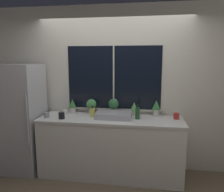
% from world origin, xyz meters
% --- Properties ---
extents(ground_plane, '(14.00, 14.00, 0.00)m').
position_xyz_m(ground_plane, '(0.00, 0.00, 0.00)').
color(ground_plane, brown).
extents(wall_back, '(8.00, 0.09, 2.70)m').
position_xyz_m(wall_back, '(0.00, 0.68, 1.35)').
color(wall_back, silver).
rests_on(wall_back, ground_plane).
extents(wall_left, '(0.06, 7.00, 2.70)m').
position_xyz_m(wall_left, '(-2.15, 1.50, 1.35)').
color(wall_left, silver).
rests_on(wall_left, ground_plane).
extents(counter, '(2.22, 0.64, 0.93)m').
position_xyz_m(counter, '(0.00, 0.31, 0.47)').
color(counter, white).
rests_on(counter, ground_plane).
extents(refrigerator, '(0.71, 0.64, 1.76)m').
position_xyz_m(refrigerator, '(-1.51, 0.28, 0.88)').
color(refrigerator, '#B7B7BC').
rests_on(refrigerator, ground_plane).
extents(sink, '(0.55, 0.38, 0.27)m').
position_xyz_m(sink, '(0.05, 0.33, 0.98)').
color(sink, '#ADADB2').
rests_on(sink, counter).
extents(potted_plant_far_left, '(0.13, 0.13, 0.24)m').
position_xyz_m(potted_plant_far_left, '(-0.69, 0.55, 1.06)').
color(potted_plant_far_left, silver).
rests_on(potted_plant_far_left, counter).
extents(potted_plant_left, '(0.17, 0.17, 0.25)m').
position_xyz_m(potted_plant_left, '(-0.36, 0.55, 1.08)').
color(potted_plant_left, silver).
rests_on(potted_plant_left, counter).
extents(potted_plant_center, '(0.17, 0.17, 0.26)m').
position_xyz_m(potted_plant_center, '(0.01, 0.55, 1.09)').
color(potted_plant_center, silver).
rests_on(potted_plant_center, counter).
extents(potted_plant_right, '(0.12, 0.12, 0.22)m').
position_xyz_m(potted_plant_right, '(0.35, 0.55, 1.05)').
color(potted_plant_right, silver).
rests_on(potted_plant_right, counter).
extents(potted_plant_far_right, '(0.13, 0.13, 0.26)m').
position_xyz_m(potted_plant_far_right, '(0.70, 0.55, 1.08)').
color(potted_plant_far_right, silver).
rests_on(potted_plant_far_right, counter).
extents(soap_bottle, '(0.07, 0.07, 0.18)m').
position_xyz_m(soap_bottle, '(-0.29, 0.35, 1.01)').
color(soap_bottle, '#DBD14C').
rests_on(soap_bottle, counter).
extents(bottle_tall, '(0.07, 0.07, 0.23)m').
position_xyz_m(bottle_tall, '(0.41, 0.34, 1.03)').
color(bottle_tall, '#235128').
rests_on(bottle_tall, counter).
extents(mug_black, '(0.09, 0.09, 0.10)m').
position_xyz_m(mug_black, '(-0.73, 0.17, 0.99)').
color(mug_black, black).
rests_on(mug_black, counter).
extents(mug_white, '(0.08, 0.08, 0.08)m').
position_xyz_m(mug_white, '(-0.77, 0.43, 0.97)').
color(mug_white, white).
rests_on(mug_white, counter).
extents(mug_red, '(0.08, 0.08, 0.09)m').
position_xyz_m(mug_red, '(1.00, 0.42, 0.98)').
color(mug_red, '#B72D28').
rests_on(mug_red, counter).
extents(mug_grey, '(0.08, 0.08, 0.08)m').
position_xyz_m(mug_grey, '(-0.99, 0.20, 0.97)').
color(mug_grey, gray).
rests_on(mug_grey, counter).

